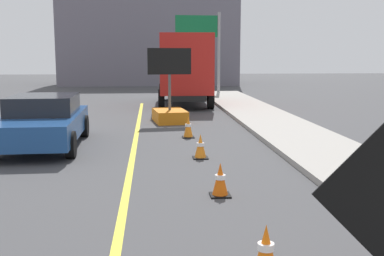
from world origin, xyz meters
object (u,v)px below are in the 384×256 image
box_truck (184,68)px  highway_guide_sign (206,38)px  traffic_cone_near_sign (266,251)px  traffic_cone_far_lane (200,146)px  traffic_cone_curbside (188,127)px  traffic_cone_mid_lane (220,180)px  arrow_board_trailer (170,109)px  pickup_car (43,121)px

box_truck → highway_guide_sign: bearing=73.7°
traffic_cone_near_sign → traffic_cone_far_lane: traffic_cone_near_sign is taller
box_truck → highway_guide_sign: 6.51m
traffic_cone_curbside → traffic_cone_far_lane: bearing=-88.7°
box_truck → traffic_cone_far_lane: size_ratio=11.04×
traffic_cone_mid_lane → traffic_cone_curbside: bearing=91.0°
highway_guide_sign → traffic_cone_near_sign: highway_guide_sign is taller
arrow_board_trailer → traffic_cone_mid_lane: (0.52, -9.40, -0.19)m
arrow_board_trailer → traffic_cone_curbside: arrow_board_trailer is taller
arrow_board_trailer → traffic_cone_far_lane: bearing=-85.6°
pickup_car → highway_guide_sign: size_ratio=0.93×
traffic_cone_near_sign → pickup_car: bearing=117.5°
box_truck → pickup_car: 11.42m
pickup_car → traffic_cone_near_sign: 9.07m
traffic_cone_mid_lane → highway_guide_sign: bearing=84.1°
arrow_board_trailer → traffic_cone_curbside: (0.42, -3.39, -0.16)m
pickup_car → traffic_cone_near_sign: bearing=-62.5°
box_truck → pickup_car: size_ratio=1.42×
traffic_cone_far_lane → traffic_cone_mid_lane: bearing=-89.4°
highway_guide_sign → pickup_car: bearing=-111.0°
highway_guide_sign → traffic_cone_mid_lane: bearing=-95.9°
highway_guide_sign → traffic_cone_far_lane: 18.71m
arrow_board_trailer → traffic_cone_mid_lane: 9.42m
traffic_cone_mid_lane → traffic_cone_near_sign: bearing=-88.7°
highway_guide_sign → traffic_cone_mid_lane: (-2.21, -21.41, -3.13)m
arrow_board_trailer → traffic_cone_far_lane: arrow_board_trailer is taller
arrow_board_trailer → traffic_cone_near_sign: size_ratio=4.47×
highway_guide_sign → traffic_cone_far_lane: bearing=-97.0°
box_truck → pickup_car: (-4.55, -10.41, -1.13)m
pickup_car → traffic_cone_curbside: pickup_car is taller
traffic_cone_mid_lane → traffic_cone_curbside: 6.01m
traffic_cone_far_lane → traffic_cone_near_sign: bearing=-89.1°
arrow_board_trailer → pickup_car: bearing=-128.8°
traffic_cone_curbside → highway_guide_sign: bearing=81.5°
highway_guide_sign → traffic_cone_mid_lane: highway_guide_sign is taller
traffic_cone_far_lane → traffic_cone_curbside: bearing=91.3°
traffic_cone_mid_lane → arrow_board_trailer: bearing=93.2°
arrow_board_trailer → box_truck: 6.17m
highway_guide_sign → traffic_cone_near_sign: bearing=-95.0°
traffic_cone_near_sign → arrow_board_trailer: bearing=92.7°
box_truck → traffic_cone_near_sign: 18.51m
traffic_cone_curbside → box_truck: bearing=86.7°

